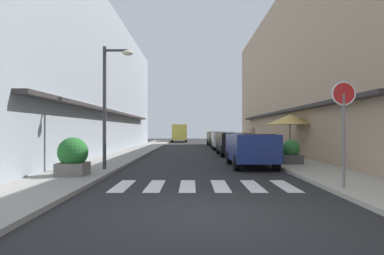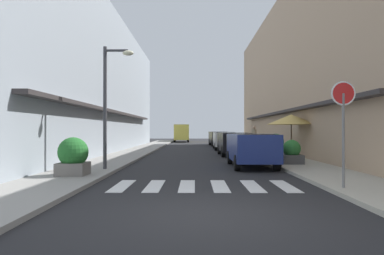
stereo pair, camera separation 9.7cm
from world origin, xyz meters
name	(u,v)px [view 1 (the left image)]	position (x,y,z in m)	size (l,w,h in m)	color
ground_plane	(199,155)	(0.00, 15.54, 0.00)	(85.46, 85.46, 0.00)	#232326
sidewalk_left	(129,154)	(-4.50, 15.54, 0.06)	(2.44, 54.38, 0.12)	gray
sidewalk_right	(268,154)	(4.50, 15.54, 0.06)	(2.44, 54.38, 0.12)	#ADA899
building_row_left	(77,80)	(-8.22, 16.48, 4.99)	(5.50, 36.96, 9.98)	#939EA8
building_row_right	(320,72)	(8.22, 16.48, 5.55)	(5.50, 36.96, 11.10)	tan
crosswalk	(205,186)	(0.00, 3.38, 0.01)	(5.20, 2.20, 0.01)	silver
parked_car_near	(252,146)	(2.23, 8.44, 0.92)	(1.83, 4.15, 1.47)	navy
parked_car_mid	(234,141)	(2.23, 15.32, 0.92)	(1.87, 3.98, 1.47)	black
parked_car_far	(224,138)	(2.23, 21.99, 0.92)	(1.85, 4.51, 1.47)	silver
parked_car_distant	(218,137)	(2.23, 28.86, 0.92)	(1.97, 4.53, 1.47)	black
delivery_van	(181,132)	(-2.08, 40.18, 1.41)	(2.17, 5.47, 2.37)	#D8CC4C
round_street_sign	(345,106)	(3.67, 2.42, 2.27)	(0.65, 0.07, 2.81)	slate
street_lamp	(111,93)	(-3.56, 6.73, 3.08)	(1.19, 0.28, 4.78)	#38383D
cafe_umbrella	(291,120)	(5.01, 12.08, 2.20)	(2.62, 2.62, 2.37)	#262626
planter_corner	(74,157)	(-4.35, 4.88, 0.74)	(1.01, 1.01, 1.28)	slate
planter_midblock	(292,153)	(4.13, 8.90, 0.61)	(0.90, 0.90, 1.07)	#4C4C4C
planter_far	(276,145)	(4.50, 13.52, 0.75)	(0.96, 0.96, 1.30)	slate
pedestrian_walking_near	(254,138)	(3.77, 16.70, 1.08)	(0.34, 0.34, 1.82)	#282B33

